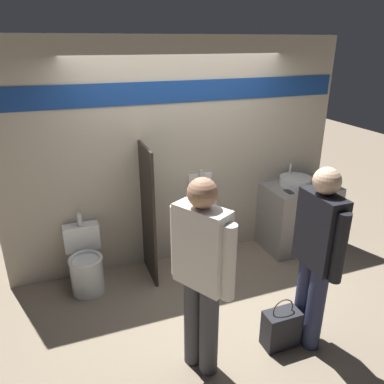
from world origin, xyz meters
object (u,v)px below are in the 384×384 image
(cell_phone, at_px, (289,192))
(person_in_vest, at_px, (201,271))
(sink_basin, at_px, (296,181))
(person_with_lanyard, at_px, (317,253))
(urinal_near_counter, at_px, (204,202))
(toilet, at_px, (86,264))
(shopping_bag, at_px, (281,328))

(cell_phone, height_order, person_in_vest, person_in_vest)
(cell_phone, relative_size, person_in_vest, 0.08)
(sink_basin, height_order, person_with_lanyard, person_with_lanyard)
(urinal_near_counter, bearing_deg, cell_phone, -15.54)
(person_in_vest, xyz_separation_m, person_with_lanyard, (1.04, -0.07, -0.01))
(toilet, distance_m, person_in_vest, 1.80)
(toilet, bearing_deg, urinal_near_counter, 5.65)
(urinal_near_counter, height_order, person_with_lanyard, person_with_lanyard)
(sink_basin, height_order, urinal_near_counter, urinal_near_counter)
(person_in_vest, distance_m, person_with_lanyard, 1.04)
(person_with_lanyard, bearing_deg, cell_phone, -25.21)
(shopping_bag, bearing_deg, toilet, 136.07)
(urinal_near_counter, height_order, toilet, urinal_near_counter)
(person_with_lanyard, bearing_deg, sink_basin, -29.10)
(person_in_vest, distance_m, shopping_bag, 1.10)
(cell_phone, distance_m, toilet, 2.58)
(toilet, bearing_deg, person_in_vest, -61.67)
(cell_phone, height_order, urinal_near_counter, urinal_near_counter)
(toilet, height_order, person_in_vest, person_in_vest)
(sink_basin, relative_size, cell_phone, 2.98)
(toilet, height_order, person_with_lanyard, person_with_lanyard)
(person_with_lanyard, bearing_deg, urinal_near_counter, 12.23)
(cell_phone, relative_size, urinal_near_counter, 0.12)
(person_in_vest, bearing_deg, urinal_near_counter, -52.66)
(cell_phone, bearing_deg, shopping_bag, -124.33)
(toilet, relative_size, person_in_vest, 0.49)
(sink_basin, bearing_deg, shopping_bag, -126.79)
(urinal_near_counter, xyz_separation_m, person_with_lanyard, (0.35, -1.69, 0.17))
(person_in_vest, bearing_deg, toilet, -1.25)
(sink_basin, height_order, toilet, sink_basin)
(sink_basin, distance_m, toilet, 2.81)
(sink_basin, distance_m, cell_phone, 0.30)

